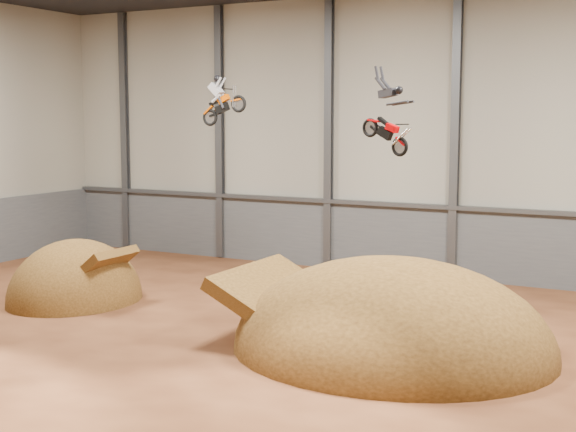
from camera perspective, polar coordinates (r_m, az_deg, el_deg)
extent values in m
plane|color=#472313|center=(28.15, -3.76, -9.26)|extent=(40.00, 40.00, 0.00)
cube|color=#9F9C8D|center=(40.58, 7.33, 5.73)|extent=(40.00, 0.10, 14.00)
cube|color=#53565A|center=(40.94, 7.17, -1.64)|extent=(39.80, 0.18, 3.50)
cube|color=#47494F|center=(40.57, 7.13, 0.84)|extent=(39.80, 0.35, 0.20)
cube|color=#47494F|center=(48.79, -11.52, 5.86)|extent=(0.40, 0.36, 13.90)
cube|color=#47494F|center=(44.88, -4.87, 5.88)|extent=(0.40, 0.36, 13.90)
cube|color=#47494F|center=(41.67, 2.92, 5.81)|extent=(0.40, 0.36, 13.90)
cube|color=#47494F|center=(39.35, 11.81, 5.59)|extent=(0.40, 0.36, 13.90)
ellipsoid|color=#442A11|center=(36.04, -14.87, -5.85)|extent=(5.37, 6.19, 5.37)
ellipsoid|color=#442A11|center=(27.83, 7.34, -9.50)|extent=(11.07, 9.79, 6.38)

